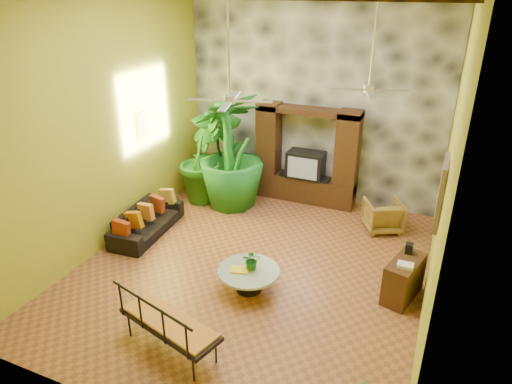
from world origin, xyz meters
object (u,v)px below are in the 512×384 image
at_px(wicker_armchair, 383,215).
at_px(iron_bench, 166,323).
at_px(tall_plant_a, 219,153).
at_px(ceiling_fan_front, 229,86).
at_px(sofa, 147,221).
at_px(ceiling_fan_back, 370,76).
at_px(entertainment_center, 306,162).
at_px(tall_plant_c, 231,151).
at_px(side_console, 404,279).
at_px(coffee_table, 249,277).
at_px(tall_plant_b, 201,157).

distance_m(wicker_armchair, iron_bench, 5.32).
bearing_deg(tall_plant_a, ceiling_fan_front, -58.79).
bearing_deg(sofa, ceiling_fan_back, -81.90).
bearing_deg(entertainment_center, wicker_armchair, -21.20).
bearing_deg(ceiling_fan_front, tall_plant_c, 116.65).
bearing_deg(ceiling_fan_front, side_console, 11.08).
bearing_deg(ceiling_fan_back, tall_plant_a, 159.60).
bearing_deg(tall_plant_a, tall_plant_c, -34.56).
xyz_separation_m(coffee_table, side_console, (2.43, 0.83, 0.10)).
xyz_separation_m(wicker_armchair, coffee_table, (-1.75, -3.05, -0.08)).
xyz_separation_m(entertainment_center, tall_plant_a, (-1.97, -0.61, 0.17)).
distance_m(tall_plant_a, tall_plant_b, 0.46).
bearing_deg(tall_plant_a, coffee_table, -55.62).
distance_m(wicker_armchair, side_console, 2.32).
bearing_deg(entertainment_center, side_console, -48.34).
xyz_separation_m(ceiling_fan_back, tall_plant_c, (-3.11, 1.01, -2.06)).
bearing_deg(tall_plant_b, entertainment_center, 21.86).
relative_size(ceiling_fan_back, sofa, 0.97).
xyz_separation_m(ceiling_fan_front, tall_plant_b, (-2.10, 2.61, -2.33)).
height_order(tall_plant_a, coffee_table, tall_plant_a).
height_order(tall_plant_a, iron_bench, tall_plant_a).
xyz_separation_m(tall_plant_c, coffee_table, (1.72, -2.88, -1.09)).
distance_m(ceiling_fan_back, coffee_table, 3.91).
relative_size(wicker_armchair, side_console, 0.82).
height_order(ceiling_fan_front, iron_bench, ceiling_fan_front).
distance_m(sofa, iron_bench, 3.60).
height_order(entertainment_center, tall_plant_c, tall_plant_c).
bearing_deg(entertainment_center, ceiling_fan_back, -50.43).
relative_size(iron_bench, side_console, 1.89).
relative_size(tall_plant_b, coffee_table, 2.05).
height_order(entertainment_center, tall_plant_a, entertainment_center).
xyz_separation_m(sofa, tall_plant_a, (0.57, 2.24, 0.86)).
bearing_deg(entertainment_center, coffee_table, -86.76).
xyz_separation_m(tall_plant_b, tall_plant_c, (0.79, -0.01, 0.27)).
bearing_deg(sofa, ceiling_fan_front, -110.69).
xyz_separation_m(ceiling_fan_front, tall_plant_c, (-1.31, 2.61, -2.06)).
distance_m(entertainment_center, iron_bench, 5.62).
relative_size(ceiling_fan_front, ceiling_fan_back, 1.00).
xyz_separation_m(wicker_armchair, side_console, (0.69, -2.22, 0.02)).
height_order(tall_plant_a, tall_plant_c, tall_plant_c).
bearing_deg(sofa, iron_bench, -144.34).
distance_m(tall_plant_a, tall_plant_c, 0.60).
distance_m(entertainment_center, wicker_armchair, 2.20).
relative_size(ceiling_fan_front, tall_plant_c, 0.69).
relative_size(tall_plant_b, tall_plant_c, 0.80).
xyz_separation_m(tall_plant_b, side_console, (4.95, -2.06, -0.72)).
relative_size(ceiling_fan_back, coffee_table, 1.77).
distance_m(sofa, wicker_armchair, 4.97).
relative_size(entertainment_center, ceiling_fan_back, 1.29).
distance_m(entertainment_center, tall_plant_c, 1.81).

